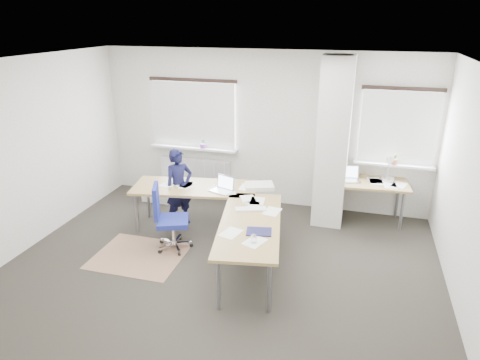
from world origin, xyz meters
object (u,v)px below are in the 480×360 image
(desk_main, at_px, (224,205))
(person, at_px, (179,187))
(task_chair, at_px, (171,231))
(desk_side, at_px, (365,184))

(desk_main, height_order, person, person)
(task_chair, bearing_deg, desk_side, 11.33)
(desk_main, bearing_deg, person, 140.15)
(person, bearing_deg, task_chair, -125.58)
(desk_main, xyz_separation_m, task_chair, (-0.75, -0.28, -0.40))
(desk_main, xyz_separation_m, desk_side, (2.02, 1.50, -0.01))
(desk_side, distance_m, person, 3.12)
(desk_side, bearing_deg, person, -167.16)
(desk_side, bearing_deg, task_chair, -152.12)
(desk_side, relative_size, person, 1.11)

